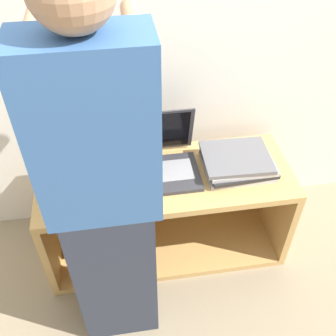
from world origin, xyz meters
TOP-DOWN VIEW (x-y plane):
  - ground_plane at (0.00, 0.00)m, footprint 12.00×12.00m
  - wall_back at (0.00, 0.60)m, footprint 8.00×0.05m
  - cart at (0.00, 0.30)m, footprint 1.27×0.49m
  - laptop_open at (0.00, 0.30)m, footprint 0.33×0.34m
  - laptop_stack_left at (-0.36, 0.25)m, footprint 0.36×0.29m
  - laptop_stack_right at (0.36, 0.25)m, footprint 0.36×0.29m
  - person at (-0.28, -0.15)m, footprint 0.40×0.53m
  - inventory_tag at (-0.36, 0.18)m, footprint 0.06×0.02m

SIDE VIEW (x-z plane):
  - ground_plane at x=0.00m, z-range 0.00..0.00m
  - cart at x=0.00m, z-range 0.00..0.56m
  - laptop_stack_right at x=0.36m, z-range 0.56..0.64m
  - laptop_open at x=0.00m, z-range 0.47..0.76m
  - laptop_stack_left at x=-0.36m, z-range 0.56..0.70m
  - inventory_tag at x=-0.36m, z-range 0.70..0.71m
  - person at x=-0.28m, z-range 0.01..1.72m
  - wall_back at x=0.00m, z-range 0.00..2.40m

